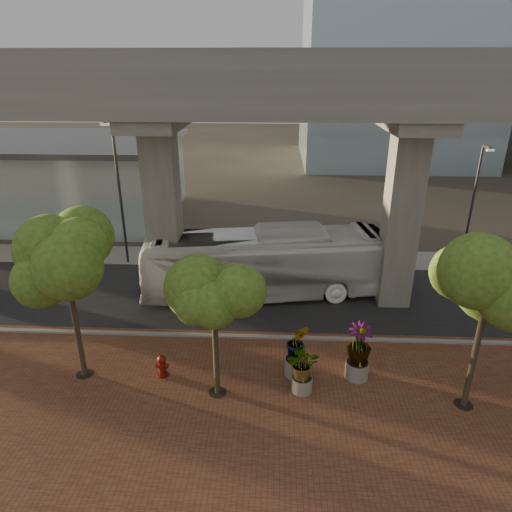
{
  "coord_description": "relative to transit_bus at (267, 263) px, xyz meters",
  "views": [
    {
      "loc": [
        -0.23,
        -20.04,
        11.85
      ],
      "look_at": [
        -1.2,
        0.5,
        3.13
      ],
      "focal_mm": 32.0,
      "sensor_mm": 36.0,
      "label": 1
    }
  ],
  "objects": [
    {
      "name": "far_sidewalk",
      "position": [
        0.7,
        5.02,
        -1.83
      ],
      "size": [
        90.0,
        3.0,
        0.06
      ],
      "primitive_type": "cube",
      "color": "gray",
      "rests_on": "ground"
    },
    {
      "name": "ground",
      "position": [
        0.7,
        -2.48,
        -1.86
      ],
      "size": [
        160.0,
        160.0,
        0.0
      ],
      "primitive_type": "plane",
      "color": "#322C24",
      "rests_on": "ground"
    },
    {
      "name": "transit_viaduct",
      "position": [
        0.7,
        -0.48,
        5.43
      ],
      "size": [
        72.0,
        5.6,
        12.4
      ],
      "color": "gray",
      "rests_on": "ground"
    },
    {
      "name": "streetlamp_east",
      "position": [
        11.96,
        3.81,
        2.6
      ],
      "size": [
        0.38,
        1.11,
        7.63
      ],
      "color": "#313136",
      "rests_on": "ground"
    },
    {
      "name": "street_tree_near_west",
      "position": [
        -1.69,
        -8.38,
        2.67
      ],
      "size": [
        3.85,
        3.85,
        6.25
      ],
      "color": "#443826",
      "rests_on": "ground"
    },
    {
      "name": "streetlamp_west",
      "position": [
        -9.02,
        3.77,
        3.34
      ],
      "size": [
        0.44,
        1.29,
        8.91
      ],
      "color": "#323237",
      "rests_on": "ground"
    },
    {
      "name": "curb_strip",
      "position": [
        0.7,
        -4.48,
        -1.78
      ],
      "size": [
        70.0,
        0.25,
        0.16
      ],
      "primitive_type": "cube",
      "color": "gray",
      "rests_on": "ground"
    },
    {
      "name": "street_tree_far_west",
      "position": [
        -7.28,
        -7.52,
        3.09
      ],
      "size": [
        4.13,
        4.13,
        6.79
      ],
      "color": "#443826",
      "rests_on": "ground"
    },
    {
      "name": "planter_front",
      "position": [
        1.58,
        -8.11,
        -0.61
      ],
      "size": [
        1.79,
        1.79,
        1.97
      ],
      "color": "gray",
      "rests_on": "ground"
    },
    {
      "name": "station_pavilion",
      "position": [
        -19.3,
        13.52,
        1.36
      ],
      "size": [
        23.0,
        13.0,
        6.3
      ],
      "color": "silver",
      "rests_on": "ground"
    },
    {
      "name": "asphalt_road",
      "position": [
        0.7,
        -0.48,
        -1.84
      ],
      "size": [
        90.0,
        8.0,
        0.04
      ],
      "primitive_type": "cube",
      "color": "black",
      "rests_on": "ground"
    },
    {
      "name": "planter_left",
      "position": [
        1.4,
        -7.11,
        -0.36
      ],
      "size": [
        2.15,
        2.15,
        2.37
      ],
      "color": "#A79F96",
      "rests_on": "ground"
    },
    {
      "name": "street_tree_near_east",
      "position": [
        7.6,
        -8.63,
        3.15
      ],
      "size": [
        3.89,
        3.89,
        6.75
      ],
      "color": "#443826",
      "rests_on": "ground"
    },
    {
      "name": "transit_bus",
      "position": [
        0.0,
        0.0,
        0.0
      ],
      "size": [
        13.66,
        4.98,
        3.72
      ],
      "primitive_type": "imported",
      "rotation": [
        0.0,
        0.0,
        1.71
      ],
      "color": "white",
      "rests_on": "ground"
    },
    {
      "name": "brick_plaza",
      "position": [
        0.7,
        -10.48,
        -1.83
      ],
      "size": [
        70.0,
        13.0,
        0.06
      ],
      "primitive_type": "cube",
      "color": "brown",
      "rests_on": "ground"
    },
    {
      "name": "fire_hydrant",
      "position": [
        -4.05,
        -7.45,
        -1.32
      ],
      "size": [
        0.5,
        0.45,
        0.99
      ],
      "color": "#68120B",
      "rests_on": "ground"
    },
    {
      "name": "planter_right",
      "position": [
        3.83,
        -7.17,
        -0.31
      ],
      "size": [
        2.3,
        2.3,
        2.46
      ],
      "color": "#9F998F",
      "rests_on": "ground"
    }
  ]
}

